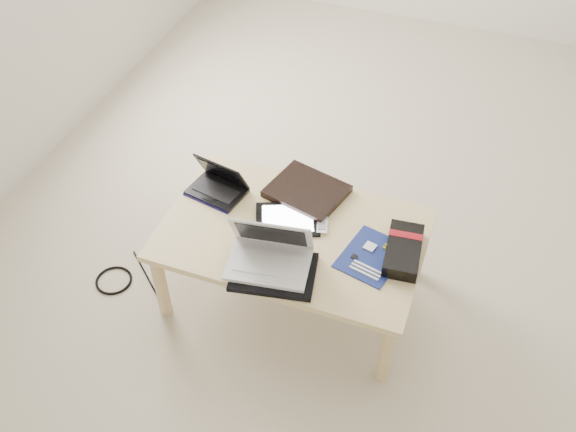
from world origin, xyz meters
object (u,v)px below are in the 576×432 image
(netbook, at_px, (218,185))
(white_laptop, at_px, (270,254))
(gpu_box, at_px, (403,250))
(coffee_table, at_px, (293,240))

(netbook, xyz_separation_m, white_laptop, (0.38, -0.33, 0.03))
(white_laptop, distance_m, gpu_box, 0.54)
(netbook, relative_size, gpu_box, 0.95)
(coffee_table, distance_m, white_laptop, 0.23)
(coffee_table, bearing_deg, netbook, 162.78)
(coffee_table, relative_size, netbook, 4.02)
(gpu_box, bearing_deg, netbook, 173.71)
(coffee_table, distance_m, gpu_box, 0.47)
(netbook, height_order, gpu_box, netbook)
(coffee_table, bearing_deg, gpu_box, 3.56)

